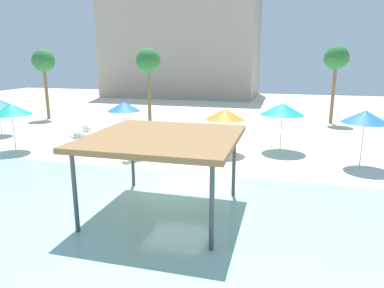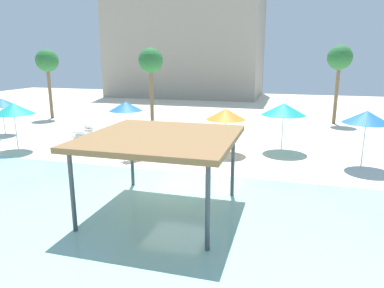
# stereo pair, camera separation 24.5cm
# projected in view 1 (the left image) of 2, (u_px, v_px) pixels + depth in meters

# --- Properties ---
(ground_plane) EXTENTS (80.00, 80.00, 0.00)m
(ground_plane) POSITION_uv_depth(u_px,v_px,m) (177.00, 185.00, 14.85)
(ground_plane) COLOR beige
(lagoon_water) EXTENTS (44.00, 13.50, 0.04)m
(lagoon_water) POSITION_uv_depth(u_px,v_px,m) (123.00, 247.00, 9.92)
(lagoon_water) COLOR #99D1C6
(lagoon_water) RESTS_ON ground
(shade_pavilion) EXTENTS (4.86, 4.86, 2.73)m
(shade_pavilion) POSITION_uv_depth(u_px,v_px,m) (163.00, 140.00, 11.63)
(shade_pavilion) COLOR #42474C
(shade_pavilion) RESTS_ON ground
(beach_umbrella_orange_1) EXTENTS (2.17, 2.17, 2.50)m
(beach_umbrella_orange_1) POSITION_uv_depth(u_px,v_px,m) (225.00, 114.00, 19.30)
(beach_umbrella_orange_1) COLOR silver
(beach_umbrella_orange_1) RESTS_ON ground
(beach_umbrella_blue_2) EXTENTS (2.17, 2.17, 2.79)m
(beach_umbrella_blue_2) POSITION_uv_depth(u_px,v_px,m) (365.00, 117.00, 16.69)
(beach_umbrella_blue_2) COLOR silver
(beach_umbrella_blue_2) RESTS_ON ground
(beach_umbrella_blue_3) EXTENTS (2.11, 2.11, 2.50)m
(beach_umbrella_blue_3) POSITION_uv_depth(u_px,v_px,m) (124.00, 106.00, 22.23)
(beach_umbrella_blue_3) COLOR silver
(beach_umbrella_blue_3) RESTS_ON ground
(beach_umbrella_teal_5) EXTENTS (2.22, 2.22, 2.71)m
(beach_umbrella_teal_5) POSITION_uv_depth(u_px,v_px,m) (11.00, 109.00, 19.63)
(beach_umbrella_teal_5) COLOR silver
(beach_umbrella_teal_5) RESTS_ON ground
(beach_umbrella_teal_7) EXTENTS (2.42, 2.42, 2.75)m
(beach_umbrella_teal_7) POSITION_uv_depth(u_px,v_px,m) (282.00, 109.00, 19.69)
(beach_umbrella_teal_7) COLOR silver
(beach_umbrella_teal_7) RESTS_ON ground
(lounge_chair_0) EXTENTS (0.63, 1.90, 0.74)m
(lounge_chair_0) POSITION_uv_depth(u_px,v_px,m) (81.00, 132.00, 23.64)
(lounge_chair_0) COLOR white
(lounge_chair_0) RESTS_ON ground
(lounge_chair_2) EXTENTS (1.58, 1.90, 0.74)m
(lounge_chair_2) POSITION_uv_depth(u_px,v_px,m) (141.00, 153.00, 18.47)
(lounge_chair_2) COLOR white
(lounge_chair_2) RESTS_ON ground
(lounge_chair_3) EXTENTS (1.05, 1.99, 0.74)m
(lounge_chair_3) POSITION_uv_depth(u_px,v_px,m) (74.00, 140.00, 21.53)
(lounge_chair_3) COLOR white
(lounge_chair_3) RESTS_ON ground
(palm_tree_0) EXTENTS (1.90, 1.90, 5.94)m
(palm_tree_0) POSITION_uv_depth(u_px,v_px,m) (148.00, 62.00, 27.24)
(palm_tree_0) COLOR brown
(palm_tree_0) RESTS_ON ground
(palm_tree_1) EXTENTS (1.90, 1.90, 5.91)m
(palm_tree_1) POSITION_uv_depth(u_px,v_px,m) (44.00, 62.00, 29.83)
(palm_tree_1) COLOR brown
(palm_tree_1) RESTS_ON ground
(palm_tree_3) EXTENTS (1.90, 1.90, 6.16)m
(palm_tree_3) POSITION_uv_depth(u_px,v_px,m) (336.00, 59.00, 27.56)
(palm_tree_3) COLOR brown
(palm_tree_3) RESTS_ON ground
(hotel_block_0) EXTENTS (20.15, 11.60, 15.56)m
(hotel_block_0) POSITION_uv_depth(u_px,v_px,m) (183.00, 38.00, 48.33)
(hotel_block_0) COLOR #9E9384
(hotel_block_0) RESTS_ON ground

